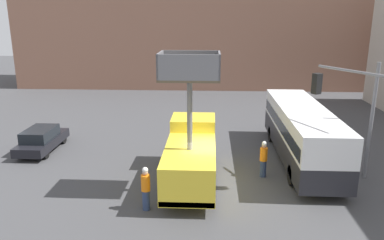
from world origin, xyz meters
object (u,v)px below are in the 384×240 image
utility_truck (191,152)px  city_bus (301,130)px  parked_car_curbside (42,139)px  traffic_light_pole (353,103)px  road_worker_near_truck (146,188)px  road_worker_directing (263,159)px

utility_truck → city_bus: (6.04, 3.16, 0.25)m
city_bus → parked_car_curbside: city_bus is taller
city_bus → traffic_light_pole: traffic_light_pole is taller
parked_car_curbside → road_worker_near_truck: bearing=-42.2°
road_worker_near_truck → utility_truck: bearing=16.6°
utility_truck → road_worker_near_truck: utility_truck is taller
utility_truck → road_worker_near_truck: bearing=-121.2°
utility_truck → road_worker_near_truck: 3.46m
utility_truck → traffic_light_pole: utility_truck is taller
road_worker_near_truck → road_worker_directing: bearing=-7.8°
road_worker_directing → road_worker_near_truck: bearing=38.1°
utility_truck → city_bus: utility_truck is taller
utility_truck → parked_car_curbside: 10.19m
parked_car_curbside → road_worker_directing: bearing=-13.7°
utility_truck → city_bus: size_ratio=0.64×
city_bus → road_worker_directing: 3.47m
road_worker_directing → parked_car_curbside: (-13.00, 3.17, -0.23)m
city_bus → road_worker_near_truck: bearing=143.9°
road_worker_near_truck → road_worker_directing: 6.56m
road_worker_near_truck → parked_car_curbside: size_ratio=0.45×
utility_truck → road_worker_directing: utility_truck is taller
utility_truck → parked_car_curbside: bearing=157.1°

